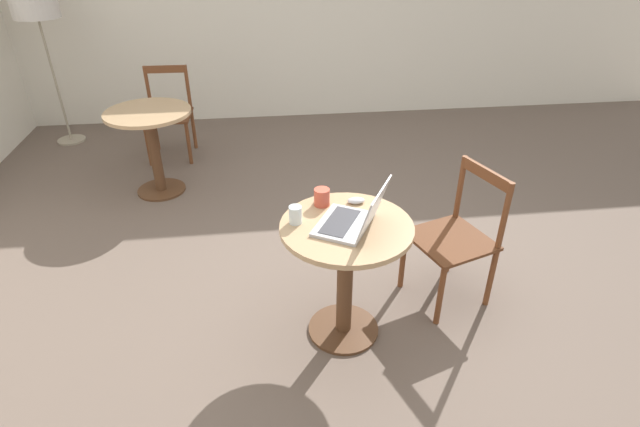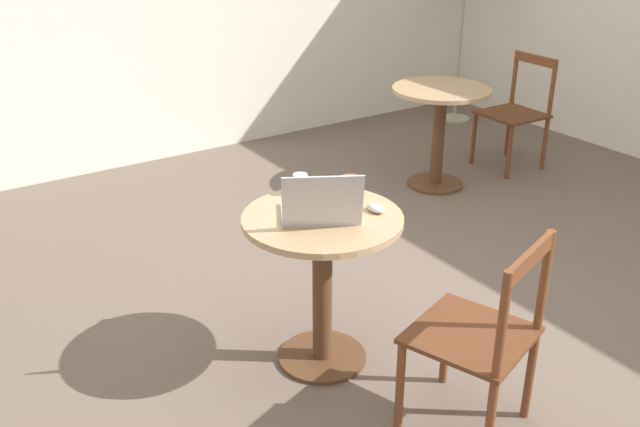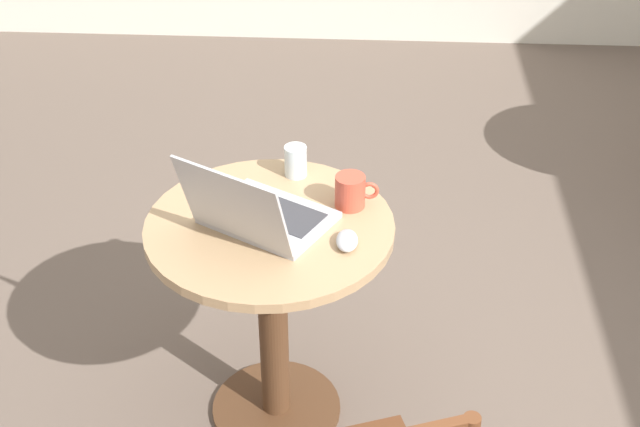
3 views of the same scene
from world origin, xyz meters
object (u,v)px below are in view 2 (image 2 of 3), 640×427
at_px(cafe_table_mid, 440,115).
at_px(mug, 351,187).
at_px(chair_mid_right, 516,113).
at_px(mouse, 376,208).
at_px(chair_near_front, 481,338).
at_px(drinking_glass, 300,184).
at_px(cafe_table_near, 322,258).
at_px(laptop, 321,209).

xyz_separation_m(cafe_table_mid, mug, (-1.72, -1.25, 0.26)).
bearing_deg(chair_mid_right, mouse, -150.62).
xyz_separation_m(chair_near_front, drinking_glass, (-0.20, 1.01, 0.36)).
bearing_deg(mug, drinking_glass, 136.96).
relative_size(cafe_table_mid, chair_near_front, 0.86).
distance_m(cafe_table_near, drinking_glass, 0.37).
bearing_deg(chair_mid_right, laptop, -153.94).
xyz_separation_m(chair_mid_right, mug, (-2.52, -1.23, 0.36)).
height_order(cafe_table_near, drinking_glass, drinking_glass).
height_order(cafe_table_mid, drinking_glass, drinking_glass).
relative_size(cafe_table_near, mug, 5.90).
relative_size(cafe_table_mid, mouse, 7.53).
relative_size(chair_mid_right, drinking_glass, 8.99).
bearing_deg(laptop, mouse, -14.29).
distance_m(mouse, drinking_glass, 0.40).
xyz_separation_m(cafe_table_near, drinking_glass, (0.05, 0.27, 0.26)).
height_order(cafe_table_mid, mouse, mouse).
xyz_separation_m(chair_near_front, mouse, (-0.03, 0.65, 0.33)).
height_order(cafe_table_mid, laptop, laptop).
bearing_deg(mouse, chair_near_front, -87.04).
relative_size(laptop, mouse, 4.52).
xyz_separation_m(chair_near_front, mug, (-0.03, 0.85, 0.36)).
bearing_deg(cafe_table_mid, laptop, -145.07).
relative_size(cafe_table_mid, mug, 5.90).
height_order(chair_near_front, mug, chair_near_front).
height_order(laptop, mug, laptop).
height_order(chair_mid_right, mouse, chair_mid_right).
xyz_separation_m(mug, drinking_glass, (-0.17, 0.16, -0.00)).
bearing_deg(chair_near_front, drinking_glass, 101.37).
xyz_separation_m(laptop, drinking_glass, (0.08, 0.29, -0.00)).
xyz_separation_m(chair_mid_right, laptop, (-2.77, -1.36, 0.36)).
bearing_deg(laptop, cafe_table_near, 44.05).
height_order(chair_near_front, laptop, laptop).
xyz_separation_m(cafe_table_mid, chair_mid_right, (0.80, -0.02, -0.10)).
bearing_deg(mug, cafe_table_mid, 35.98).
relative_size(chair_near_front, laptop, 1.95).
distance_m(laptop, mug, 0.29).
relative_size(cafe_table_mid, drinking_glass, 7.69).
bearing_deg(chair_mid_right, mug, -154.05).
relative_size(chair_mid_right, mouse, 8.80).
relative_size(cafe_table_mid, laptop, 1.67).
height_order(cafe_table_mid, chair_mid_right, chair_mid_right).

